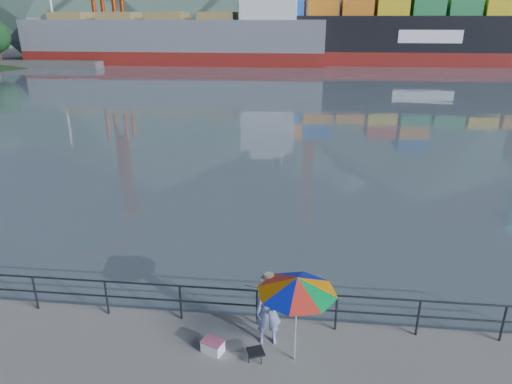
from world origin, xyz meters
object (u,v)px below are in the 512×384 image
Objects in this scene: fisherman at (269,311)px; beach_umbrella at (297,285)px; cooler_bag at (213,347)px; bulk_carrier at (186,38)px; container_ship at (435,27)px.

beach_umbrella reaches higher than fisherman.
beach_umbrella is 4.50× the size of cooler_bag.
bulk_carrier is (-20.21, 71.25, 3.26)m from fisherman.
cooler_bag is (-1.28, -0.51, -0.73)m from fisherman.
bulk_carrier reaches higher than beach_umbrella.
fisherman is 1.43m from beach_umbrella.
beach_umbrella is 2.69m from cooler_bag.
container_ship is at bearing 74.45° from beach_umbrella.
container_ship is (41.87, 3.69, 1.73)m from bulk_carrier.
fisherman is at bearing -106.12° from container_ship.
beach_umbrella is 0.04× the size of bulk_carrier.
container_ship is (21.00, 75.50, 3.85)m from beach_umbrella.
beach_umbrella is at bearing -105.55° from container_ship.
bulk_carrier is at bearing 106.20° from beach_umbrella.
container_ship reaches higher than bulk_carrier.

